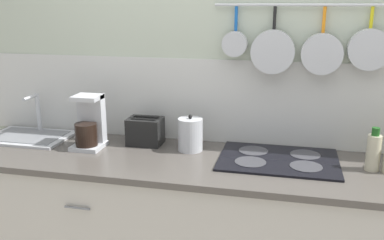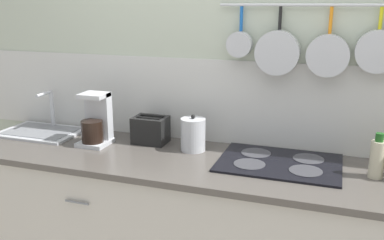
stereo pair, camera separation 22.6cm
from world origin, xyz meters
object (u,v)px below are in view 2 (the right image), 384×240
coffee_maker (96,123)px  toaster (151,130)px  kettle (193,134)px  bottle_hot_sauce (377,158)px

coffee_maker → toaster: 0.33m
coffee_maker → kettle: size_ratio=1.46×
bottle_hot_sauce → kettle: bearing=174.7°
coffee_maker → toaster: (0.30, 0.12, -0.05)m
toaster → kettle: (0.29, -0.05, 0.01)m
toaster → bottle_hot_sauce: (1.26, -0.14, 0.02)m
coffee_maker → bottle_hot_sauce: coffee_maker is taller
bottle_hot_sauce → coffee_maker: bearing=179.5°
toaster → kettle: bearing=-9.2°
kettle → bottle_hot_sauce: bearing=-5.3°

